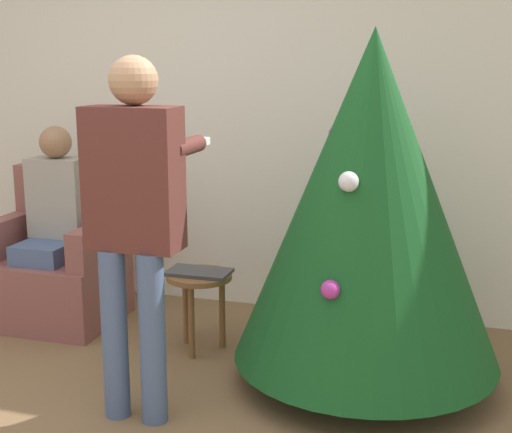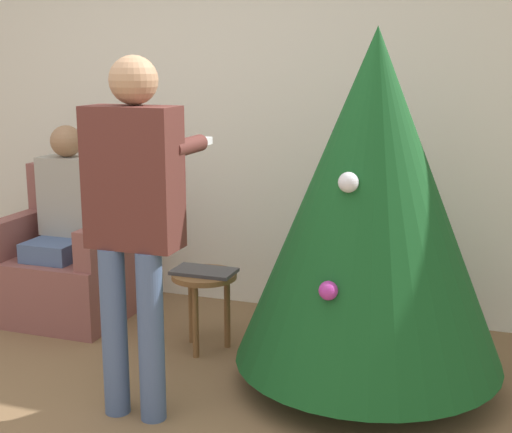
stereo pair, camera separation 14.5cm
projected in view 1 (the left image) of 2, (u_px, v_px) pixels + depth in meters
wall_back at (222, 105)px, 4.69m from camera, size 8.00×0.06×2.70m
christmas_tree at (370, 199)px, 3.51m from camera, size 1.35×1.35×1.80m
armchair at (59, 268)px, 4.55m from camera, size 0.77×0.65×0.97m
person_seated at (53, 217)px, 4.45m from camera, size 0.36×0.46×1.24m
person_standing at (134, 207)px, 3.18m from camera, size 0.44×0.57×1.66m
side_stool at (199, 287)px, 4.04m from camera, size 0.37×0.37×0.46m
laptop at (199, 272)px, 4.02m from camera, size 0.35×0.21×0.02m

